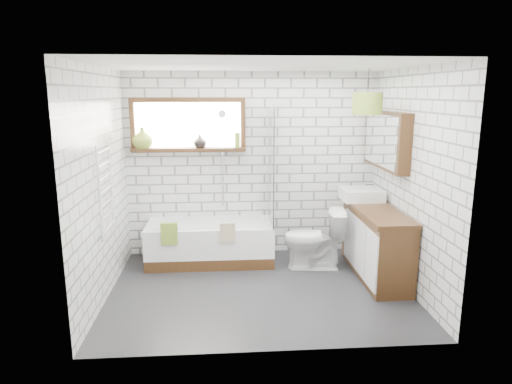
{
  "coord_description": "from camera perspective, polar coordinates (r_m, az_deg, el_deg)",
  "views": [
    {
      "loc": [
        -0.4,
        -4.89,
        2.22
      ],
      "look_at": [
        -0.02,
        0.25,
        1.1
      ],
      "focal_mm": 32.0,
      "sensor_mm": 36.0,
      "label": 1
    }
  ],
  "objects": [
    {
      "name": "window",
      "position": [
        6.19,
        -8.48,
        8.26
      ],
      "size": [
        1.52,
        0.16,
        0.68
      ],
      "primitive_type": "cube",
      "color": "#311C0D",
      "rests_on": "wall_back"
    },
    {
      "name": "towel_beige",
      "position": [
        5.73,
        -3.57,
        -5.07
      ],
      "size": [
        0.19,
        0.05,
        0.25
      ],
      "primitive_type": "cube",
      "color": "tan",
      "rests_on": "bathtub"
    },
    {
      "name": "towel_radiator",
      "position": [
        5.16,
        -18.27,
        0.24
      ],
      "size": [
        0.06,
        0.52,
        1.0
      ],
      "primitive_type": "cube",
      "color": "white",
      "rests_on": "wall_left"
    },
    {
      "name": "pendant",
      "position": [
        5.48,
        13.74,
        10.69
      ],
      "size": [
        0.34,
        0.34,
        0.25
      ],
      "primitive_type": "cylinder",
      "color": "olive",
      "rests_on": "ceiling"
    },
    {
      "name": "toilet",
      "position": [
        5.92,
        7.23,
        -5.84
      ],
      "size": [
        0.52,
        0.81,
        0.78
      ],
      "primitive_type": "imported",
      "rotation": [
        0.0,
        0.0,
        -1.68
      ],
      "color": "white",
      "rests_on": "floor"
    },
    {
      "name": "wall_front",
      "position": [
        3.74,
        2.08,
        -2.76
      ],
      "size": [
        3.4,
        0.01,
        2.5
      ],
      "primitive_type": "cube",
      "color": "white",
      "rests_on": "ground"
    },
    {
      "name": "mirror_cabinet",
      "position": [
        5.88,
        15.98,
        6.25
      ],
      "size": [
        0.16,
        1.2,
        0.7
      ],
      "primitive_type": "cube",
      "color": "#311C0D",
      "rests_on": "wall_right"
    },
    {
      "name": "towel_green",
      "position": [
        5.77,
        -10.8,
        -5.15
      ],
      "size": [
        0.21,
        0.06,
        0.28
      ],
      "primitive_type": "cube",
      "color": "olive",
      "rests_on": "bathtub"
    },
    {
      "name": "ceiling",
      "position": [
        4.92,
        0.47,
        15.6
      ],
      "size": [
        3.4,
        2.6,
        0.01
      ],
      "primitive_type": "cube",
      "color": "white",
      "rests_on": "ground"
    },
    {
      "name": "basin",
      "position": [
        6.1,
        13.03,
        -0.27
      ],
      "size": [
        0.51,
        0.45,
        0.15
      ],
      "primitive_type": "cube",
      "color": "white",
      "rests_on": "vanity"
    },
    {
      "name": "wall_back",
      "position": [
        6.29,
        -0.53,
        3.41
      ],
      "size": [
        3.4,
        0.01,
        2.5
      ],
      "primitive_type": "cube",
      "color": "white",
      "rests_on": "ground"
    },
    {
      "name": "floor",
      "position": [
        5.39,
        0.42,
        -12.09
      ],
      "size": [
        3.4,
        2.6,
        0.01
      ],
      "primitive_type": "cube",
      "color": "black",
      "rests_on": "ground"
    },
    {
      "name": "bottle",
      "position": [
        6.16,
        -2.36,
        6.3
      ],
      "size": [
        0.07,
        0.07,
        0.2
      ],
      "primitive_type": "cylinder",
      "rotation": [
        0.0,
        0.0,
        0.13
      ],
      "color": "olive",
      "rests_on": "window"
    },
    {
      "name": "shower_riser",
      "position": [
        6.22,
        -4.19,
        4.21
      ],
      "size": [
        0.02,
        0.02,
        1.3
      ],
      "primitive_type": "cylinder",
      "color": "silver",
      "rests_on": "wall_back"
    },
    {
      "name": "vase_olive",
      "position": [
        6.24,
        -14.0,
        6.4
      ],
      "size": [
        0.32,
        0.32,
        0.28
      ],
      "primitive_type": "imported",
      "rotation": [
        0.0,
        0.0,
        -0.22
      ],
      "color": "olive",
      "rests_on": "window"
    },
    {
      "name": "bathtub",
      "position": [
        6.15,
        -5.75,
        -6.29
      ],
      "size": [
        1.65,
        0.73,
        0.53
      ],
      "primitive_type": "cube",
      "color": "white",
      "rests_on": "floor"
    },
    {
      "name": "tap",
      "position": [
        6.14,
        14.48,
        0.2
      ],
      "size": [
        0.03,
        0.03,
        0.15
      ],
      "primitive_type": "cylinder",
      "rotation": [
        0.0,
        0.0,
        -0.05
      ],
      "color": "silver",
      "rests_on": "vanity"
    },
    {
      "name": "wall_right",
      "position": [
        5.42,
        18.73,
        1.31
      ],
      "size": [
        0.01,
        2.6,
        2.5
      ],
      "primitive_type": "cube",
      "color": "white",
      "rests_on": "ground"
    },
    {
      "name": "wall_left",
      "position": [
        5.16,
        -18.8,
        0.78
      ],
      "size": [
        0.01,
        2.6,
        2.5
      ],
      "primitive_type": "cube",
      "color": "white",
      "rests_on": "ground"
    },
    {
      "name": "shower_screen",
      "position": [
        5.94,
        1.85,
        3.22
      ],
      "size": [
        0.02,
        0.72,
        1.5
      ],
      "primitive_type": "cube",
      "color": "white",
      "rests_on": "bathtub"
    },
    {
      "name": "vanity",
      "position": [
        5.82,
        14.74,
        -6.1
      ],
      "size": [
        0.48,
        1.49,
        0.85
      ],
      "primitive_type": "cube",
      "color": "#311C0D",
      "rests_on": "floor"
    },
    {
      "name": "vase_dark",
      "position": [
        6.17,
        -7.02,
        6.14
      ],
      "size": [
        0.2,
        0.2,
        0.18
      ],
      "primitive_type": "imported",
      "rotation": [
        0.0,
        0.0,
        -0.17
      ],
      "color": "black",
      "rests_on": "window"
    }
  ]
}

